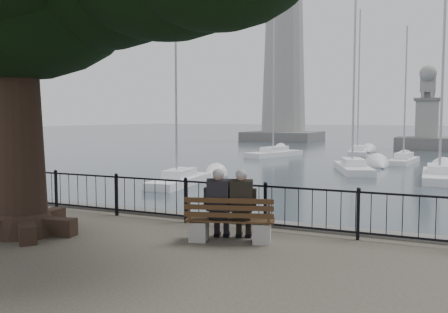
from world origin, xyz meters
The scene contains 13 objects.
harbor centered at (0.00, 3.00, -0.50)m, with size 260.00×260.00×1.20m.
railing centered at (0.00, 2.50, 0.56)m, with size 22.06×0.06×1.00m.
bench centered at (0.71, 1.24, 0.32)m, with size 1.84×1.01×0.93m.
person_left centered at (0.47, 1.27, 0.68)m, with size 0.56×0.80×1.48m.
person_right centered at (0.91, 1.40, 0.68)m, with size 0.56×0.80×1.48m.
lighthouse centered at (-18.00, 62.00, 11.90)m, with size 10.01×10.01×30.62m.
lion_monument centered at (2.00, 49.93, 1.25)m, with size 6.09×6.09×8.96m.
sailboat_a centered at (-8.00, 14.35, -0.70)m, with size 1.90×5.33×9.80m.
sailboat_b centered at (-1.05, 24.24, -0.65)m, with size 3.61×6.25×12.53m.
sailboat_c centered at (4.04, 21.99, -0.64)m, with size 1.96×6.22×13.18m.
sailboat_e centered at (-9.58, 33.70, -0.61)m, with size 3.67×6.42×14.38m.
sailboat_f centered at (1.33, 31.66, -0.68)m, with size 1.97×5.16×10.26m.
sailboat_h centered at (-3.33, 39.12, -0.62)m, with size 2.30×5.70×13.33m.
Camera 1 is at (4.72, -7.69, 2.50)m, focal length 40.00 mm.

